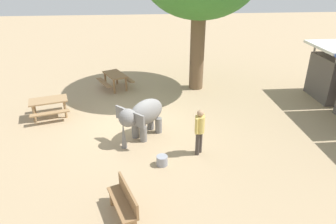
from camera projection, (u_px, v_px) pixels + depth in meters
ground_plane at (137, 129)px, 11.89m from camera, size 60.00×60.00×0.00m
elephant at (143, 115)px, 10.97m from camera, size 1.89×1.89×1.40m
person_handler at (200, 129)px, 9.97m from camera, size 0.41×0.36×1.62m
wooden_bench at (124, 202)px, 7.59m from camera, size 1.45×0.86×0.88m
picnic_table_near at (49, 104)px, 12.61m from camera, size 1.84×1.85×0.78m
picnic_table_far at (115, 78)px, 15.53m from camera, size 2.00×1.99×0.78m
feed_bucket at (162, 161)px, 9.71m from camera, size 0.36×0.36×0.32m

